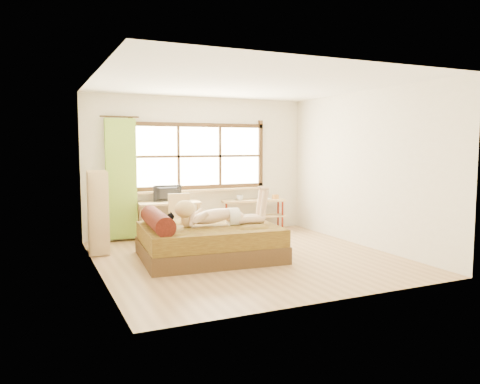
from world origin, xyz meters
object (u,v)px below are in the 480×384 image
bed (206,240)px  pipe_shelf (254,208)px  desk (169,207)px  chair (180,216)px  bookshelf (98,212)px  woman (219,205)px  kitten (162,220)px

bed → pipe_shelf: (1.71, 1.81, 0.20)m
bed → desk: size_ratio=1.88×
pipe_shelf → desk: bearing=-167.4°
chair → pipe_shelf: chair is taller
desk → bookshelf: (-1.37, -0.61, 0.06)m
woman → bookshelf: bookshelf is taller
desk → bookshelf: bearing=-151.4°
chair → pipe_shelf: bearing=20.2°
woman → chair: woman is taller
kitten → desk: size_ratio=0.27×
bed → woman: (0.20, -0.05, 0.55)m
woman → pipe_shelf: woman is taller
bed → bookshelf: (-1.48, 1.08, 0.40)m
bookshelf → kitten: bearing=-45.0°
bed → chair: bearing=94.7°
bed → pipe_shelf: bed is taller
kitten → bookshelf: size_ratio=0.23×
woman → bookshelf: bearing=150.4°
desk → pipe_shelf: pipe_shelf is taller
kitten → bookshelf: 1.28m
woman → desk: size_ratio=1.24×
pipe_shelf → bookshelf: bookshelf is taller
woman → desk: (-0.31, 1.75, -0.21)m
bed → bookshelf: 1.87m
chair → bookshelf: (-1.47, -0.25, 0.18)m
woman → bookshelf: 2.03m
woman → pipe_shelf: size_ratio=1.08×
woman → pipe_shelf: (1.51, 1.87, -0.35)m
woman → bookshelf: size_ratio=1.09×
desk → bed: bearing=-81.9°
chair → kitten: bearing=-114.0°
bed → kitten: bed is taller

